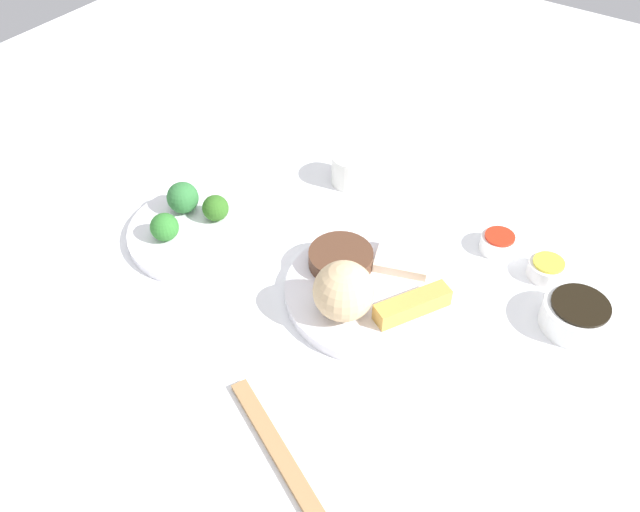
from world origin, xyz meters
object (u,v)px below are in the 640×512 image
(teacup, at_px, (351,169))
(chopsticks_pair, at_px, (283,459))
(broccoli_plate, at_px, (202,231))
(soy_sauce_bowl, at_px, (577,316))
(sauce_ramekin_sweet_and_sour, at_px, (498,243))
(sauce_ramekin_hot_mustard, at_px, (547,269))
(main_plate, at_px, (374,291))

(teacup, height_order, chopsticks_pair, teacup)
(broccoli_plate, height_order, teacup, teacup)
(chopsticks_pair, bearing_deg, soy_sauce_bowl, 152.54)
(broccoli_plate, height_order, soy_sauce_bowl, soy_sauce_bowl)
(sauce_ramekin_sweet_and_sour, relative_size, sauce_ramekin_hot_mustard, 1.00)
(broccoli_plate, xyz_separation_m, sauce_ramekin_hot_mustard, (-0.22, 0.47, 0.00))
(sauce_ramekin_sweet_and_sour, bearing_deg, broccoli_plate, -59.36)
(sauce_ramekin_hot_mustard, bearing_deg, teacup, -94.33)
(broccoli_plate, xyz_separation_m, sauce_ramekin_sweet_and_sour, (-0.23, 0.39, 0.00))
(broccoli_plate, relative_size, sauce_ramekin_hot_mustard, 4.14)
(sauce_ramekin_sweet_and_sour, xyz_separation_m, teacup, (-0.01, -0.27, 0.01))
(soy_sauce_bowl, bearing_deg, broccoli_plate, -74.40)
(soy_sauce_bowl, relative_size, teacup, 1.42)
(main_plate, relative_size, chopsticks_pair, 1.06)
(sauce_ramekin_hot_mustard, bearing_deg, broccoli_plate, -65.07)
(sauce_ramekin_sweet_and_sour, relative_size, chopsticks_pair, 0.23)
(main_plate, xyz_separation_m, chopsticks_pair, (0.28, 0.05, -0.00))
(soy_sauce_bowl, relative_size, sauce_ramekin_sweet_and_sour, 1.73)
(main_plate, relative_size, broccoli_plate, 1.11)
(chopsticks_pair, bearing_deg, sauce_ramekin_hot_mustard, 163.57)
(broccoli_plate, xyz_separation_m, teacup, (-0.24, 0.12, 0.02))
(sauce_ramekin_hot_mustard, xyz_separation_m, teacup, (-0.03, -0.35, 0.01))
(broccoli_plate, bearing_deg, teacup, 154.63)
(main_plate, height_order, soy_sauce_bowl, soy_sauce_bowl)
(soy_sauce_bowl, relative_size, chopsticks_pair, 0.40)
(teacup, bearing_deg, sauce_ramekin_hot_mustard, 85.67)
(main_plate, height_order, chopsticks_pair, main_plate)
(main_plate, bearing_deg, chopsticks_pair, 10.12)
(sauce_ramekin_sweet_and_sour, distance_m, teacup, 0.27)
(broccoli_plate, distance_m, teacup, 0.27)
(soy_sauce_bowl, bearing_deg, main_plate, -66.92)
(sauce_ramekin_hot_mustard, bearing_deg, chopsticks_pair, -16.43)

